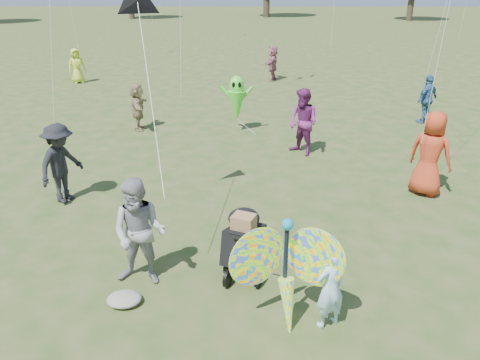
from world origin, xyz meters
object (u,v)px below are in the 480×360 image
object	(u,v)px
adult_man	(139,233)
jogging_stroller	(244,239)
crowd_a	(430,154)
crowd_d	(138,107)
crowd_b	(61,163)
crowd_j	(273,63)
butterfly_kite	(287,273)
crowd_e	(303,122)
alien_kite	(237,101)
child_girl	(330,288)
crowd_g	(77,66)
crowd_c	(427,99)

from	to	relation	value
adult_man	jogging_stroller	distance (m)	1.63
crowd_a	crowd_d	size ratio (longest dim) A/B	1.28
crowd_b	crowd_j	xyz separation A→B (m)	(5.02, 13.13, -0.06)
crowd_d	jogging_stroller	world-z (taller)	crowd_d
crowd_b	butterfly_kite	world-z (taller)	crowd_b
crowd_e	alien_kite	world-z (taller)	crowd_e
child_girl	crowd_b	size ratio (longest dim) A/B	0.72
crowd_a	crowd_g	size ratio (longest dim) A/B	1.22
crowd_a	jogging_stroller	distance (m)	5.09
crowd_e	adult_man	bearing A→B (deg)	-68.86
crowd_d	alien_kite	xyz separation A→B (m)	(3.11, -0.14, 0.24)
adult_man	crowd_c	world-z (taller)	adult_man
jogging_stroller	butterfly_kite	size ratio (longest dim) A/B	0.62
crowd_j	crowd_g	bearing A→B (deg)	-71.51
crowd_c	butterfly_kite	xyz separation A→B (m)	(-5.31, -9.99, 0.03)
crowd_a	crowd_e	bearing A→B (deg)	-4.08
alien_kite	crowd_b	bearing A→B (deg)	-125.01
crowd_b	crowd_d	size ratio (longest dim) A/B	1.17
adult_man	butterfly_kite	bearing A→B (deg)	-15.81
crowd_b	alien_kite	distance (m)	6.20
crowd_b	alien_kite	size ratio (longest dim) A/B	0.99
crowd_c	alien_kite	xyz separation A→B (m)	(-6.21, -1.07, 0.17)
jogging_stroller	alien_kite	distance (m)	7.70
crowd_e	crowd_j	size ratio (longest dim) A/B	1.12
crowd_b	butterfly_kite	size ratio (longest dim) A/B	0.94
crowd_j	alien_kite	xyz separation A→B (m)	(-1.47, -8.05, 0.17)
adult_man	crowd_d	xyz separation A→B (m)	(-1.84, 8.12, -0.14)
crowd_b	crowd_e	size ratio (longest dim) A/B	0.96
adult_man	jogging_stroller	bearing A→B (deg)	18.10
crowd_c	jogging_stroller	world-z (taller)	crowd_c
adult_man	crowd_j	xyz separation A→B (m)	(2.73, 16.03, -0.08)
crowd_c	crowd_j	distance (m)	8.44
crowd_c	butterfly_kite	bearing A→B (deg)	25.04
adult_man	jogging_stroller	world-z (taller)	adult_man
crowd_b	crowd_c	size ratio (longest dim) A/B	1.08
crowd_c	crowd_e	xyz separation A→B (m)	(-4.38, -3.12, 0.10)
crowd_a	crowd_g	distance (m)	16.68
child_girl	butterfly_kite	size ratio (longest dim) A/B	0.68
adult_man	alien_kite	world-z (taller)	adult_man
crowd_g	alien_kite	bearing A→B (deg)	-76.26
adult_man	crowd_a	xyz separation A→B (m)	(5.58, 3.43, 0.07)
crowd_a	crowd_j	world-z (taller)	crowd_a
crowd_c	crowd_j	size ratio (longest dim) A/B	1.00
crowd_a	alien_kite	xyz separation A→B (m)	(-4.31, 4.55, 0.03)
crowd_g	jogging_stroller	xyz separation A→B (m)	(7.78, -14.94, -0.16)
crowd_d	butterfly_kite	xyz separation A→B (m)	(4.00, -9.06, 0.10)
crowd_c	crowd_d	distance (m)	9.36
crowd_c	crowd_e	distance (m)	5.38
crowd_a	crowd_e	world-z (taller)	crowd_a
crowd_b	crowd_g	distance (m)	12.95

